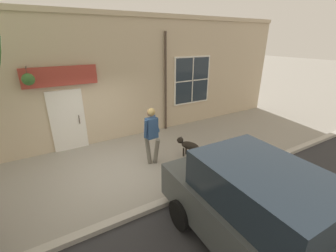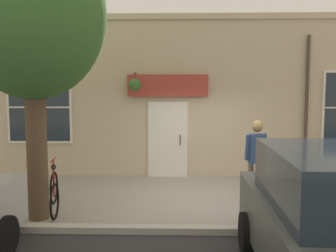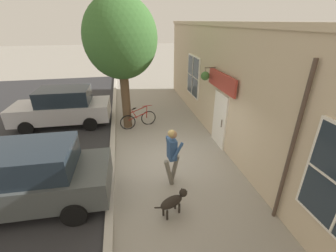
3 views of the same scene
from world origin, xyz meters
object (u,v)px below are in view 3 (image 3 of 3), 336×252
leaning_bicycle (138,119)px  parked_car_mid_block (25,178)px  parked_car_nearest_curb (63,107)px  street_tree_by_curb (121,41)px  dog_on_leash (174,201)px  pedestrian_walking (172,152)px

leaning_bicycle → parked_car_mid_block: bearing=53.8°
parked_car_nearest_curb → street_tree_by_curb: bearing=163.7°
dog_on_leash → street_tree_by_curb: bearing=-80.1°
pedestrian_walking → parked_car_nearest_curb: 6.58m
leaning_bicycle → parked_car_nearest_curb: size_ratio=0.39×
pedestrian_walking → leaning_bicycle: bearing=-81.0°
parked_car_nearest_curb → parked_car_mid_block: same height
pedestrian_walking → dog_on_leash: size_ratio=1.84×
pedestrian_walking → parked_car_mid_block: pedestrian_walking is taller
parked_car_nearest_curb → dog_on_leash: bearing=121.1°
dog_on_leash → pedestrian_walking: bearing=-100.3°
dog_on_leash → parked_car_mid_block: 3.83m
street_tree_by_curb → leaning_bicycle: size_ratio=3.27×
parked_car_nearest_curb → leaning_bicycle: bearing=164.5°
dog_on_leash → parked_car_mid_block: bearing=-15.9°
parked_car_mid_block → dog_on_leash: bearing=164.1°
dog_on_leash → parked_car_mid_block: size_ratio=0.22×
dog_on_leash → street_tree_by_curb: 6.56m
street_tree_by_curb → parked_car_nearest_curb: bearing=-16.3°
leaning_bicycle → parked_car_mid_block: parked_car_mid_block is taller
street_tree_by_curb → pedestrian_walking: bearing=105.3°
parked_car_nearest_curb → pedestrian_walking: bearing=128.2°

